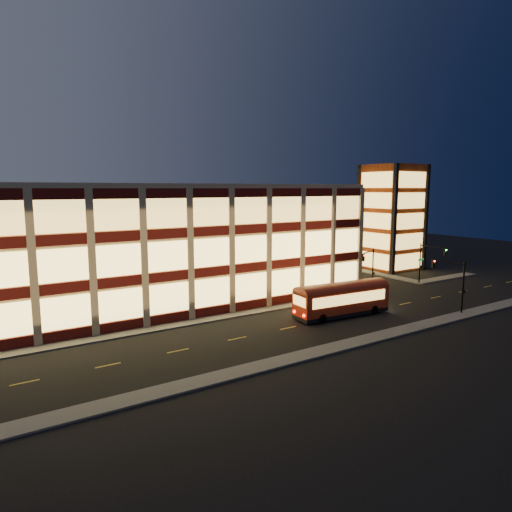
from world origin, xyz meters
TOP-DOWN VIEW (x-y plane):
  - ground at (0.00, 0.00)m, footprint 200.00×200.00m
  - sidewalk_office_south at (-3.00, 1.00)m, footprint 54.00×2.00m
  - sidewalk_office_east at (23.00, 17.00)m, footprint 2.00×30.00m
  - sidewalk_tower_south at (40.00, 1.00)m, footprint 14.00×2.00m
  - sidewalk_tower_west at (34.00, 17.00)m, footprint 2.00×30.00m
  - sidewalk_near at (0.00, -13.00)m, footprint 100.00×2.00m
  - office_building at (-2.91, 16.91)m, footprint 50.45×30.45m
  - stair_tower at (39.95, 11.95)m, footprint 8.60×8.60m
  - traffic_signal_far at (22.21, 0.24)m, footprint 3.79×1.87m
  - traffic_signal_right at (33.50, -0.62)m, footprint 1.20×4.37m
  - traffic_signal_near at (23.50, -11.03)m, footprint 0.32×4.45m
  - trolley_bus at (11.63, -5.69)m, footprint 11.41×3.71m

SIDE VIEW (x-z plane):
  - ground at x=0.00m, z-range 0.00..0.00m
  - sidewalk_office_south at x=-3.00m, z-range 0.00..0.15m
  - sidewalk_office_east at x=23.00m, z-range 0.00..0.15m
  - sidewalk_tower_south at x=40.00m, z-range 0.00..0.15m
  - sidewalk_tower_west at x=34.00m, z-range 0.00..0.15m
  - sidewalk_near at x=0.00m, z-range 0.00..0.15m
  - trolley_bus at x=11.63m, z-range 0.21..4.01m
  - traffic_signal_right at x=33.50m, z-range 1.10..7.10m
  - traffic_signal_far at x=22.21m, z-range 1.11..7.11m
  - traffic_signal_near at x=23.50m, z-range 1.13..7.13m
  - office_building at x=-2.91m, z-range 0.00..14.50m
  - stair_tower at x=39.95m, z-range -0.01..17.99m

